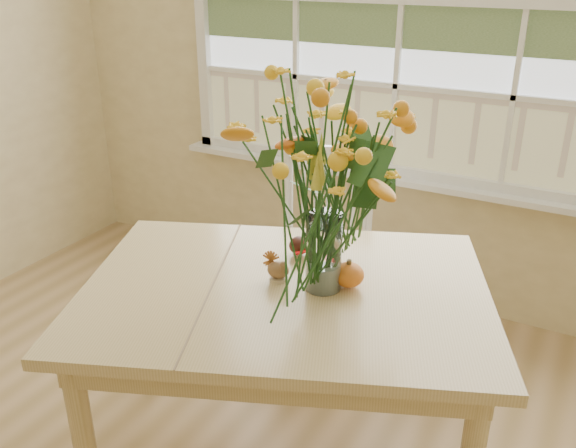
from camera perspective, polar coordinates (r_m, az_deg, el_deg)
The scene contains 8 objects.
wall_back at distance 3.08m, azimuth 10.56°, elevation 16.35°, with size 4.00×0.02×2.70m, color #D0BB85.
window at distance 3.03m, azimuth 10.59°, elevation 19.68°, with size 2.42×0.12×1.74m.
dining_table at distance 2.09m, azimuth -0.26°, elevation -8.04°, with size 1.61×1.39×0.72m.
windsor_chair at distance 2.82m, azimuth 3.31°, elevation -1.65°, with size 0.52×0.50×0.93m.
flower_vase at distance 1.87m, azimuth 3.55°, elevation 4.61°, with size 0.55×0.55×0.66m.
pumpkin at distance 2.03m, azimuth 5.68°, elevation -4.86°, with size 0.10×0.10×0.08m, color orange.
turkey_figurine at distance 2.06m, azimuth -0.93°, elevation -4.33°, with size 0.09×0.07×0.09m.
dark_gourd at distance 2.23m, azimuth 1.05°, elevation -2.10°, with size 0.13×0.10×0.07m.
Camera 1 is at (0.95, -0.66, 1.73)m, focal length 38.00 mm.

